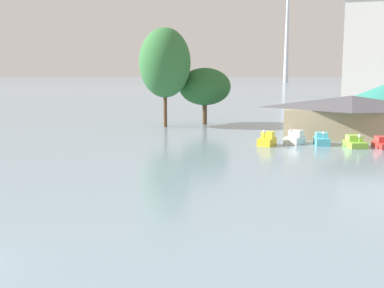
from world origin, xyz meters
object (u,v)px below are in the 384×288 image
(pedal_boat_yellow, at_px, (267,140))
(pedal_boat_white, at_px, (295,138))
(pedal_boat_red, at_px, (383,143))
(shoreline_tree_tall_left, at_px, (165,63))
(shoreline_tree_mid, at_px, (205,87))
(pedal_boat_cyan, at_px, (322,140))
(pedal_boat_lime, at_px, (355,142))
(boathouse, at_px, (351,116))

(pedal_boat_yellow, bearing_deg, pedal_boat_white, 140.11)
(pedal_boat_white, bearing_deg, pedal_boat_red, 105.31)
(shoreline_tree_tall_left, height_order, shoreline_tree_mid, shoreline_tree_tall_left)
(pedal_boat_cyan, height_order, pedal_boat_red, pedal_boat_red)
(pedal_boat_lime, xyz_separation_m, shoreline_tree_tall_left, (-25.07, 11.17, 8.43))
(pedal_boat_cyan, relative_size, pedal_boat_lime, 0.95)
(pedal_boat_yellow, height_order, shoreline_tree_mid, shoreline_tree_mid)
(pedal_boat_white, distance_m, pedal_boat_lime, 6.11)
(pedal_boat_red, bearing_deg, boathouse, -173.85)
(pedal_boat_cyan, bearing_deg, shoreline_tree_mid, -142.20)
(pedal_boat_white, bearing_deg, pedal_boat_lime, 102.65)
(pedal_boat_yellow, bearing_deg, shoreline_tree_tall_left, -118.31)
(pedal_boat_cyan, height_order, boathouse, boathouse)
(pedal_boat_yellow, bearing_deg, shoreline_tree_mid, -135.87)
(boathouse, distance_m, shoreline_tree_tall_left, 25.84)
(boathouse, xyz_separation_m, shoreline_tree_tall_left, (-24.69, 4.25, 6.32))
(pedal_boat_cyan, xyz_separation_m, shoreline_tree_tall_left, (-21.76, 10.58, 8.39))
(shoreline_tree_mid, bearing_deg, pedal_boat_cyan, -41.33)
(pedal_boat_white, relative_size, shoreline_tree_mid, 0.33)
(shoreline_tree_mid, bearing_deg, pedal_boat_yellow, -55.70)
(pedal_boat_lime, bearing_deg, pedal_boat_yellow, -98.71)
(shoreline_tree_tall_left, bearing_deg, pedal_boat_white, -29.26)
(pedal_boat_white, distance_m, shoreline_tree_tall_left, 23.30)
(pedal_boat_yellow, height_order, shoreline_tree_tall_left, shoreline_tree_tall_left)
(pedal_boat_red, distance_m, shoreline_tree_tall_left, 31.00)
(pedal_boat_cyan, relative_size, boathouse, 0.19)
(pedal_boat_white, bearing_deg, shoreline_tree_tall_left, -101.62)
(pedal_boat_white, height_order, pedal_boat_red, pedal_boat_white)
(pedal_boat_white, height_order, shoreline_tree_mid, shoreline_tree_mid)
(pedal_boat_yellow, xyz_separation_m, pedal_boat_red, (11.37, 1.86, -0.12))
(shoreline_tree_tall_left, bearing_deg, pedal_boat_red, -21.62)
(pedal_boat_yellow, bearing_deg, pedal_boat_red, 109.13)
(pedal_boat_lime, distance_m, shoreline_tree_tall_left, 28.71)
(pedal_boat_lime, bearing_deg, pedal_boat_cyan, -119.76)
(pedal_boat_yellow, xyz_separation_m, pedal_boat_cyan, (5.40, 2.27, -0.06))
(pedal_boat_lime, bearing_deg, boathouse, 163.47)
(pedal_boat_yellow, height_order, pedal_boat_red, pedal_boat_yellow)
(pedal_boat_cyan, xyz_separation_m, shoreline_tree_mid, (-17.37, 15.27, 5.02))
(pedal_boat_yellow, height_order, pedal_boat_white, pedal_boat_yellow)
(pedal_boat_yellow, distance_m, shoreline_tree_mid, 21.81)
(pedal_boat_cyan, relative_size, shoreline_tree_tall_left, 0.22)
(pedal_boat_yellow, xyz_separation_m, boathouse, (8.32, 8.61, 2.01))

